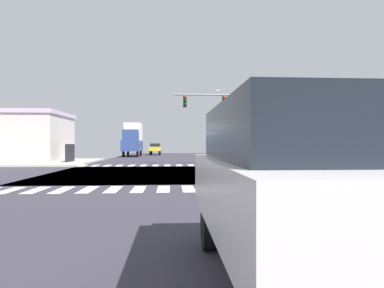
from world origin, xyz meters
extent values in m
cube|color=#36333E|center=(0.00, 0.00, -0.03)|extent=(14.00, 90.00, 0.05)
cube|color=#36333E|center=(0.00, 0.00, -0.03)|extent=(90.00, 12.00, 0.05)
cube|color=#B2ADA3|center=(13.00, 12.00, 0.07)|extent=(12.00, 12.00, 0.14)
cube|color=#AFACA0|center=(-13.00, 12.00, 0.07)|extent=(12.00, 12.00, 0.14)
cube|color=white|center=(-5.75, -7.30, 0.00)|extent=(0.50, 2.00, 0.01)
cube|color=white|center=(-4.75, -7.30, 0.00)|extent=(0.50, 2.00, 0.01)
cube|color=white|center=(-3.75, -7.30, 0.00)|extent=(0.50, 2.00, 0.01)
cube|color=white|center=(-2.75, -7.30, 0.00)|extent=(0.50, 2.00, 0.01)
cube|color=white|center=(-1.75, -7.30, 0.00)|extent=(0.50, 2.00, 0.01)
cube|color=white|center=(-0.75, -7.30, 0.00)|extent=(0.50, 2.00, 0.01)
cube|color=white|center=(0.25, -7.30, 0.00)|extent=(0.50, 2.00, 0.01)
cube|color=white|center=(1.25, -7.30, 0.00)|extent=(0.50, 2.00, 0.01)
cube|color=white|center=(2.25, -7.30, 0.00)|extent=(0.50, 2.00, 0.01)
cube|color=white|center=(3.25, -7.30, 0.00)|extent=(0.50, 2.00, 0.01)
cube|color=white|center=(4.25, -7.30, 0.00)|extent=(0.50, 2.00, 0.01)
cube|color=white|center=(5.25, -7.30, 0.00)|extent=(0.50, 2.00, 0.01)
cube|color=white|center=(6.25, -7.30, 0.00)|extent=(0.50, 2.00, 0.01)
cube|color=white|center=(-6.75, 7.30, 0.00)|extent=(0.50, 2.00, 0.01)
cube|color=white|center=(-5.75, 7.30, 0.00)|extent=(0.50, 2.00, 0.01)
cube|color=white|center=(-4.75, 7.30, 0.00)|extent=(0.50, 2.00, 0.01)
cube|color=white|center=(-3.75, 7.30, 0.00)|extent=(0.50, 2.00, 0.01)
cube|color=white|center=(-2.75, 7.30, 0.00)|extent=(0.50, 2.00, 0.01)
cube|color=white|center=(-1.75, 7.30, 0.00)|extent=(0.50, 2.00, 0.01)
cube|color=white|center=(-0.75, 7.30, 0.00)|extent=(0.50, 2.00, 0.01)
cube|color=white|center=(0.25, 7.30, 0.00)|extent=(0.50, 2.00, 0.01)
cube|color=white|center=(1.25, 7.30, 0.00)|extent=(0.50, 2.00, 0.01)
cube|color=white|center=(2.25, 7.30, 0.00)|extent=(0.50, 2.00, 0.01)
cube|color=white|center=(3.25, 7.30, 0.00)|extent=(0.50, 2.00, 0.01)
cube|color=white|center=(4.25, 7.30, 0.00)|extent=(0.50, 2.00, 0.01)
cube|color=white|center=(5.25, 7.30, 0.00)|extent=(0.50, 2.00, 0.01)
cube|color=white|center=(6.25, 7.30, 0.00)|extent=(0.50, 2.00, 0.01)
cylinder|color=gray|center=(8.48, 6.84, 3.17)|extent=(0.20, 0.20, 6.33)
cylinder|color=gray|center=(4.64, 6.84, 5.93)|extent=(7.67, 0.14, 0.14)
cube|color=#1E5123|center=(5.02, 6.84, 5.38)|extent=(0.32, 0.40, 1.00)
sphere|color=red|center=(5.02, 6.60, 5.69)|extent=(0.22, 0.22, 0.22)
sphere|color=black|center=(5.02, 6.60, 5.38)|extent=(0.22, 0.22, 0.22)
sphere|color=black|center=(5.02, 6.60, 5.07)|extent=(0.22, 0.22, 0.22)
cube|color=#1E5123|center=(1.72, 6.84, 5.38)|extent=(0.32, 0.40, 1.00)
sphere|color=red|center=(1.72, 6.60, 5.69)|extent=(0.22, 0.22, 0.22)
sphere|color=black|center=(1.72, 6.60, 5.38)|extent=(0.22, 0.22, 0.22)
sphere|color=black|center=(1.72, 6.60, 5.07)|extent=(0.22, 0.22, 0.22)
cylinder|color=gray|center=(7.85, 20.73, 4.35)|extent=(0.16, 0.16, 8.70)
cylinder|color=gray|center=(7.15, 20.73, 8.60)|extent=(1.40, 0.10, 0.10)
ellipsoid|color=silver|center=(6.45, 20.73, 8.55)|extent=(0.60, 0.32, 0.20)
cube|color=black|center=(-9.02, 11.30, 0.90)|extent=(0.24, 2.20, 1.80)
cylinder|color=black|center=(1.22, -14.95, 0.37)|extent=(0.26, 0.74, 0.74)
cylinder|color=black|center=(2.78, -14.95, 0.37)|extent=(0.26, 0.74, 0.74)
cube|color=silver|center=(2.00, -16.51, 1.18)|extent=(1.96, 4.60, 0.88)
cube|color=black|center=(2.00, -16.51, 1.98)|extent=(1.69, 3.22, 0.72)
cylinder|color=black|center=(-1.28, 32.05, 0.34)|extent=(0.26, 0.68, 0.68)
cylinder|color=black|center=(-2.72, 32.05, 0.34)|extent=(0.26, 0.68, 0.68)
cylinder|color=black|center=(-1.28, 34.97, 0.34)|extent=(0.26, 0.68, 0.68)
cylinder|color=black|center=(-2.72, 34.97, 0.34)|extent=(0.26, 0.68, 0.68)
cube|color=gold|center=(-2.00, 33.51, 1.01)|extent=(1.80, 4.30, 0.66)
cube|color=black|center=(-2.00, 33.51, 1.61)|extent=(1.55, 2.24, 0.54)
cylinder|color=black|center=(-4.04, 25.06, 0.40)|extent=(0.26, 0.80, 0.80)
cylinder|color=black|center=(-5.96, 25.06, 0.40)|extent=(0.26, 0.80, 0.80)
cylinder|color=black|center=(-4.04, 29.96, 0.40)|extent=(0.26, 0.80, 0.80)
cylinder|color=black|center=(-5.96, 29.96, 0.40)|extent=(0.26, 0.80, 0.80)
cube|color=navy|center=(-5.00, 27.51, 1.54)|extent=(2.40, 7.20, 1.49)
cube|color=white|center=(-5.00, 28.59, 3.57)|extent=(2.30, 4.18, 2.56)
cube|color=navy|center=(-5.00, 25.35, 3.03)|extent=(2.11, 2.02, 1.49)
camera|label=1|loc=(0.55, -20.62, 1.83)|focal=30.84mm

